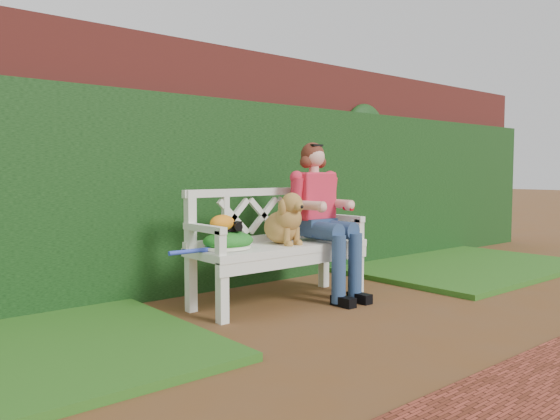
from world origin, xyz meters
TOP-DOWN VIEW (x-y plane):
  - ground at (0.00, 0.00)m, footprint 60.00×60.00m
  - brick_wall at (0.00, 1.90)m, footprint 10.00×0.30m
  - ivy_hedge at (0.00, 1.68)m, footprint 10.00×0.18m
  - grass_right at (2.40, 0.90)m, footprint 2.60×2.00m
  - garden_bench at (-0.14, 0.89)m, footprint 1.64×0.78m
  - seated_woman at (0.25, 0.87)m, footprint 0.65×0.79m
  - dog at (-0.14, 0.86)m, footprint 0.34×0.42m
  - tennis_racket at (-0.69, 0.88)m, footprint 0.76×0.54m
  - green_bag at (-0.64, 0.89)m, footprint 0.46×0.40m
  - camera_item at (-0.61, 0.87)m, footprint 0.12×0.11m
  - baseball_glove at (-0.70, 0.89)m, footprint 0.23×0.20m

SIDE VIEW (x-z plane):
  - ground at x=0.00m, z-range 0.00..0.00m
  - grass_right at x=2.40m, z-range 0.00..0.05m
  - garden_bench at x=-0.14m, z-range 0.00..0.48m
  - tennis_racket at x=-0.69m, z-range 0.48..0.51m
  - green_bag at x=-0.64m, z-range 0.48..0.62m
  - seated_woman at x=0.25m, z-range 0.00..1.23m
  - camera_item at x=-0.61m, z-range 0.62..0.69m
  - baseball_glove at x=-0.70m, z-range 0.62..0.74m
  - dog at x=-0.14m, z-range 0.48..0.90m
  - ivy_hedge at x=0.00m, z-range 0.00..1.70m
  - brick_wall at x=0.00m, z-range 0.00..2.20m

